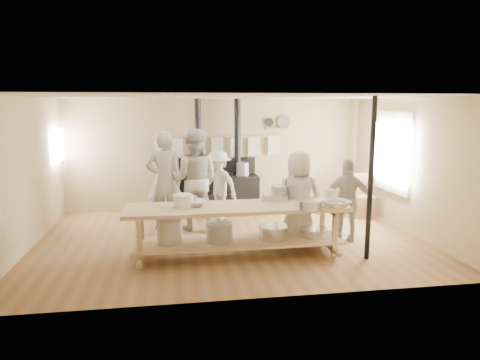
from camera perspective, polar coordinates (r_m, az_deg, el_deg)
The scene contains 24 objects.
ground at distance 8.02m, azimuth -1.27°, elevation -7.87°, with size 7.00×7.00×0.00m, color brown.
room_shell at distance 7.68m, azimuth -1.32°, elevation 3.73°, with size 7.00×7.00×7.00m.
window_right at distance 9.35m, azimuth 19.80°, elevation 3.52°, with size 0.09×1.50×1.65m.
left_opening at distance 9.92m, azimuth -23.15°, elevation 4.22°, with size 0.00×0.90×0.90m.
stove at distance 9.93m, azimuth -2.91°, elevation -1.28°, with size 1.90×0.75×2.60m.
towel_rail at distance 10.06m, azimuth -3.09°, elevation 4.84°, with size 3.00×0.04×0.47m.
back_wall_shelf at distance 10.31m, azimuth 5.07°, elevation 7.43°, with size 0.63×0.14×0.32m.
prep_table at distance 7.02m, azimuth -0.40°, elevation -6.06°, with size 3.60×0.90×0.85m.
support_post at distance 7.02m, azimuth 17.02°, elevation 0.03°, with size 0.08×0.08×2.60m, color black.
cook_far_left at distance 8.59m, azimuth -10.07°, elevation -0.05°, with size 0.72×0.47×1.97m, color #9E978B.
cook_left at distance 8.49m, azimuth -6.04°, elevation 0.05°, with size 0.97×0.76×2.00m, color #9E978B.
cook_center at distance 7.56m, azimuth 7.80°, elevation -2.45°, with size 0.83×0.54×1.69m, color #9E978B.
cook_right at distance 7.97m, azimuth 14.20°, elevation -2.67°, with size 0.89×0.37×1.51m, color #9E978B.
cook_by_window at distance 9.26m, azimuth -2.88°, elevation -0.66°, with size 0.97×0.56×1.50m, color #9E978B.
chair at distance 9.92m, azimuth 16.20°, elevation -3.11°, with size 0.52×0.52×0.95m.
bowl_white_a at distance 6.96m, azimuth -5.99°, elevation -3.07°, with size 0.36×0.36×0.09m, color white.
bowl_steel_a at distance 7.17m, azimuth -6.97°, elevation -2.62°, with size 0.34×0.34×0.11m, color silver.
bowl_white_b at distance 7.00m, azimuth 12.74°, elevation -3.12°, with size 0.42×0.42×0.10m, color white.
bowl_steel_b at distance 7.00m, azimuth 12.73°, elevation -3.18°, with size 0.28×0.28×0.09m, color silver.
roasting_pan at distance 7.37m, azimuth 4.75°, elevation -2.28°, with size 0.44×0.29×0.10m, color #B2B2B7.
mixing_bowl_large at distance 6.84m, azimuth 9.08°, elevation -3.16°, with size 0.43×0.43×0.14m, color silver.
bucket_galv at distance 7.34m, azimuth 5.24°, elevation -1.72°, with size 0.27×0.27×0.25m, color gray.
deep_bowl_enamel at distance 6.90m, azimuth -7.58°, elevation -2.75°, with size 0.32×0.32×0.20m, color white.
pitcher at distance 7.25m, azimuth 11.93°, elevation -2.14°, with size 0.14×0.14×0.23m, color white.
Camera 1 is at (-0.98, -7.57, 2.47)m, focal length 32.00 mm.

